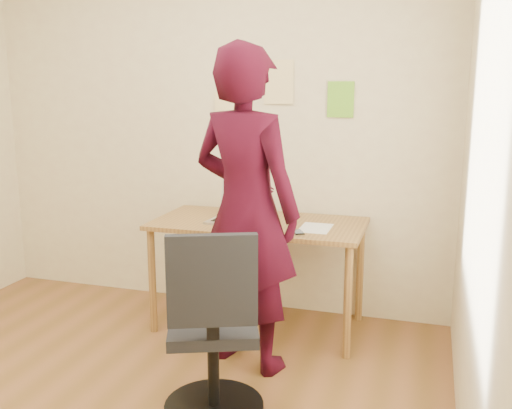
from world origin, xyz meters
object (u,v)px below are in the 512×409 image
(office_chair, at_px, (213,338))
(desk, at_px, (259,234))
(laptop, at_px, (238,213))
(person, at_px, (246,210))
(phone, at_px, (298,232))

(office_chair, bearing_deg, desk, 73.55)
(desk, bearing_deg, laptop, -168.56)
(person, bearing_deg, laptop, -50.12)
(laptop, distance_m, phone, 0.49)
(phone, relative_size, person, 0.07)
(office_chair, relative_size, person, 0.53)
(desk, height_order, office_chair, office_chair)
(desk, distance_m, phone, 0.39)
(desk, xyz_separation_m, person, (0.08, -0.53, 0.28))
(desk, height_order, laptop, laptop)
(laptop, height_order, person, person)
(phone, bearing_deg, person, -153.63)
(desk, height_order, phone, phone)
(desk, bearing_deg, person, -80.99)
(laptop, xyz_separation_m, phone, (0.45, -0.18, -0.05))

